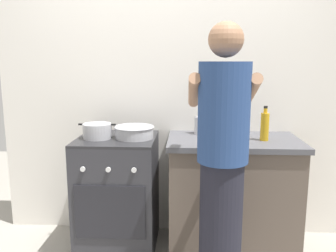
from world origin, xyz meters
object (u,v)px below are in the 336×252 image
(oil_bottle, at_px, (265,126))
(person, at_px, (222,167))
(spice_bottle, at_px, (240,132))
(utensil_crock, at_px, (201,123))
(stove_range, at_px, (118,193))
(mixing_bowl, at_px, (134,132))
(pot, at_px, (97,131))

(oil_bottle, relative_size, person, 0.15)
(person, bearing_deg, spice_bottle, 72.75)
(utensil_crock, height_order, oil_bottle, utensil_crock)
(stove_range, distance_m, spice_bottle, 1.07)
(stove_range, relative_size, person, 0.53)
(utensil_crock, bearing_deg, oil_bottle, -24.57)
(mixing_bowl, relative_size, spice_bottle, 3.37)
(oil_bottle, xyz_separation_m, person, (-0.36, -0.56, -0.15))
(stove_range, relative_size, pot, 3.15)
(spice_bottle, height_order, oil_bottle, oil_bottle)
(pot, distance_m, spice_bottle, 1.09)
(pot, bearing_deg, oil_bottle, -0.09)
(pot, xyz_separation_m, utensil_crock, (0.79, 0.21, 0.03))
(spice_bottle, bearing_deg, stove_range, -177.93)
(pot, height_order, person, person)
(mixing_bowl, xyz_separation_m, oil_bottle, (0.98, -0.03, 0.06))
(utensil_crock, bearing_deg, mixing_bowl, -160.15)
(oil_bottle, bearing_deg, spice_bottle, 156.90)
(utensil_crock, bearing_deg, person, -82.46)
(pot, height_order, mixing_bowl, pot)
(stove_range, xyz_separation_m, person, (0.75, -0.60, 0.41))
(person, bearing_deg, pot, 147.68)
(person, bearing_deg, stove_range, 141.51)
(mixing_bowl, relative_size, person, 0.18)
(utensil_crock, relative_size, spice_bottle, 3.45)
(utensil_crock, bearing_deg, pot, -165.10)
(stove_range, bearing_deg, person, -38.49)
(stove_range, xyz_separation_m, oil_bottle, (1.12, -0.04, 0.56))
(mixing_bowl, height_order, utensil_crock, utensil_crock)
(mixing_bowl, xyz_separation_m, person, (0.61, -0.59, -0.09))
(oil_bottle, bearing_deg, stove_range, 178.15)
(stove_range, bearing_deg, spice_bottle, 2.07)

